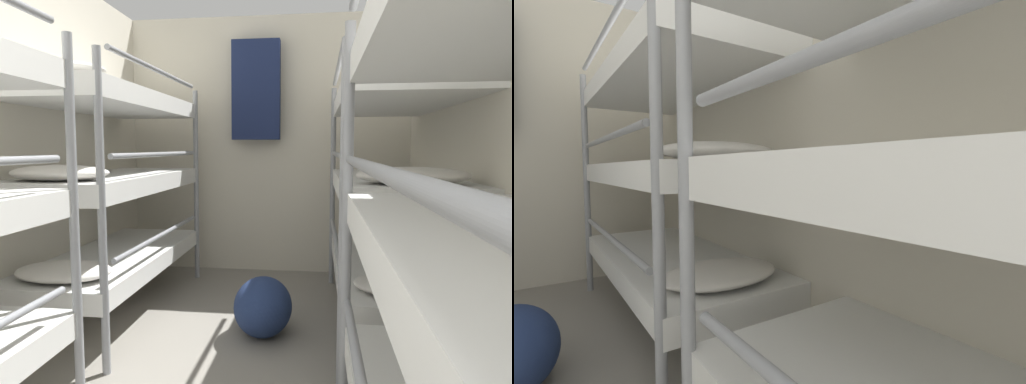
% 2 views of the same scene
% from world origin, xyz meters
% --- Properties ---
extents(wall_back, '(2.75, 0.06, 2.41)m').
position_xyz_m(wall_back, '(0.00, 4.83, 1.21)').
color(wall_back, beige).
rests_on(wall_back, ground_plane).
extents(bunk_stack_left_far, '(0.73, 1.86, 1.73)m').
position_xyz_m(bunk_stack_left_far, '(-0.95, 3.48, 0.96)').
color(bunk_stack_left_far, gray).
rests_on(bunk_stack_left_far, ground_plane).
extents(bunk_stack_right_far, '(0.73, 1.86, 1.73)m').
position_xyz_m(bunk_stack_right_far, '(0.95, 3.48, 0.96)').
color(bunk_stack_right_far, gray).
rests_on(bunk_stack_right_far, ground_plane).
extents(duffel_bag, '(0.37, 0.49, 0.37)m').
position_xyz_m(duffel_bag, '(0.15, 3.27, 0.19)').
color(duffel_bag, navy).
rests_on(duffel_bag, ground_plane).
extents(hanging_coat, '(0.44, 0.12, 0.90)m').
position_xyz_m(hanging_coat, '(-0.09, 4.68, 1.71)').
color(hanging_coat, '#192347').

